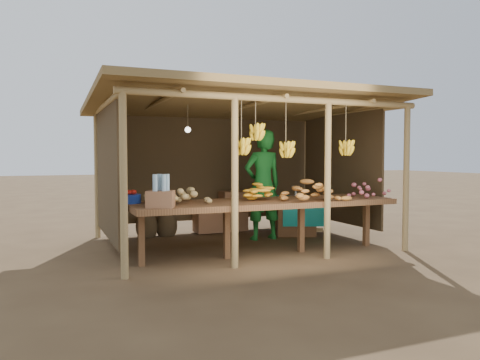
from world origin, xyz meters
name	(u,v)px	position (x,y,z in m)	size (l,w,h in m)	color
ground	(240,244)	(0.00, 0.00, 0.00)	(60.00, 60.00, 0.00)	brown
stall_structure	(241,127)	(0.02, 0.01, 1.92)	(4.70, 3.50, 2.43)	#A58755
counter	(265,205)	(0.00, -0.95, 0.74)	(3.90, 1.05, 0.80)	brown
potato_heap	(175,190)	(-1.33, -0.94, 0.98)	(0.90, 0.54, 0.36)	tan
sweet_potato_heap	(312,188)	(0.60, -1.23, 0.98)	(0.90, 0.54, 0.35)	#C17A31
onion_heap	(370,186)	(1.70, -1.16, 0.98)	(0.72, 0.43, 0.35)	#C15D6A
banana_pile	(258,188)	(-0.08, -0.88, 0.97)	(0.60, 0.36, 0.35)	yellow
tomato_basin	(128,198)	(-1.90, -0.59, 0.87)	(0.34, 0.34, 0.18)	navy
bottle_box	(160,195)	(-1.61, -1.27, 0.96)	(0.41, 0.37, 0.42)	#916041
vendor	(263,185)	(0.52, 0.21, 0.94)	(0.69, 0.45, 1.89)	#197026
tarp_crate	(295,214)	(1.28, 0.43, 0.37)	(0.95, 0.90, 0.91)	brown
carton_stack	(225,214)	(0.19, 1.20, 0.33)	(1.01, 0.41, 0.75)	#916041
burlap_sacks	(157,224)	(-1.12, 1.20, 0.23)	(0.75, 0.39, 0.53)	#4A3922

